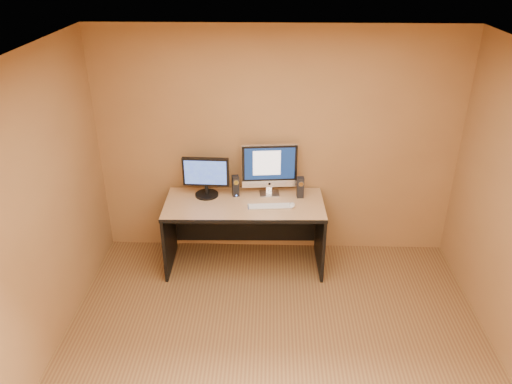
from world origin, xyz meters
TOP-DOWN VIEW (x-y plane):
  - floor at (0.00, 0.00)m, footprint 4.00×4.00m
  - walls at (0.00, 0.00)m, footprint 4.00×4.00m
  - ceiling at (0.00, 0.00)m, footprint 4.00×4.00m
  - desk at (-0.35, 1.58)m, footprint 1.74×0.79m
  - imac at (-0.08, 1.81)m, footprint 0.63×0.28m
  - second_monitor at (-0.77, 1.75)m, footprint 0.52×0.27m
  - speaker_left at (-0.45, 1.76)m, footprint 0.09×0.09m
  - speaker_right at (0.26, 1.75)m, footprint 0.08×0.08m
  - keyboard at (-0.07, 1.50)m, footprint 0.47×0.17m
  - mouse at (0.17, 1.52)m, footprint 0.08×0.12m
  - cable_a at (-0.05, 1.95)m, footprint 0.12×0.21m
  - cable_b at (-0.09, 1.96)m, footprint 0.06×0.19m

SIDE VIEW (x-z plane):
  - floor at x=0.00m, z-range 0.00..0.00m
  - desk at x=-0.35m, z-range 0.00..0.79m
  - cable_a at x=-0.05m, z-range 0.79..0.80m
  - cable_b at x=-0.09m, z-range 0.79..0.80m
  - keyboard at x=-0.07m, z-range 0.79..0.81m
  - mouse at x=0.17m, z-range 0.79..0.83m
  - speaker_left at x=-0.45m, z-range 0.79..1.03m
  - speaker_right at x=0.26m, z-range 0.79..1.03m
  - second_monitor at x=-0.77m, z-range 0.79..1.25m
  - imac at x=-0.08m, z-range 0.79..1.38m
  - walls at x=0.00m, z-range 0.00..2.60m
  - ceiling at x=0.00m, z-range 2.60..2.60m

